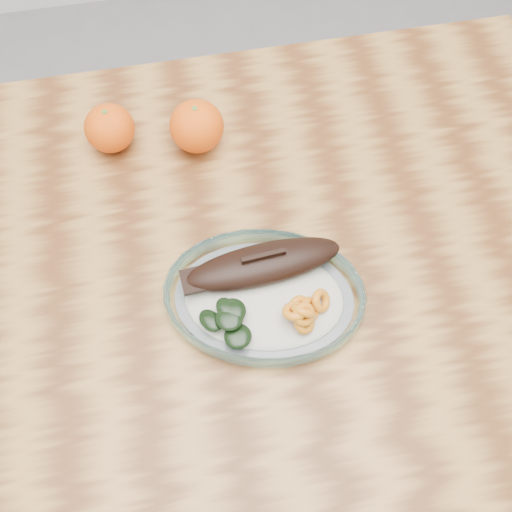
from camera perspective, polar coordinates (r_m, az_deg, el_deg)
name	(u,v)px	position (r m, az deg, el deg)	size (l,w,h in m)	color
ground	(229,409)	(1.60, -2.46, -13.41)	(3.00, 3.00, 0.00)	slate
dining_table	(213,296)	(0.99, -3.89, -3.57)	(1.20, 0.80, 0.75)	#5B3115
plated_meal	(264,294)	(0.86, 0.74, -3.43)	(0.59, 0.59, 0.08)	white
orange_left	(110,128)	(1.01, -12.88, 11.02)	(0.08, 0.08, 0.08)	#E73E04
orange_right	(197,126)	(0.99, -5.30, 11.41)	(0.08, 0.08, 0.08)	#E73E04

